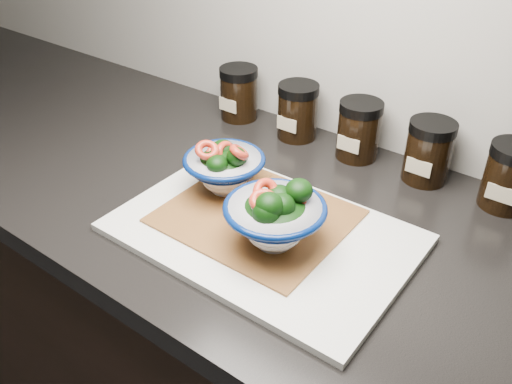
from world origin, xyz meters
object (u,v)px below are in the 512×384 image
Objects in this scene: bowl_left at (224,168)px; spice_jar_d at (428,151)px; spice_jar_c at (359,130)px; spice_jar_b at (298,111)px; spice_jar_a at (239,93)px; cutting_board at (263,233)px; spice_jar_e at (510,176)px; bowl_right at (275,217)px.

spice_jar_d is (0.25, 0.26, -0.00)m from bowl_left.
spice_jar_b is at bearing 180.00° from spice_jar_c.
spice_jar_c is at bearing 66.37° from bowl_left.
cutting_board is at bearing -46.83° from spice_jar_a.
spice_jar_a and spice_jar_e have the same top height.
spice_jar_c is (-0.00, 0.31, 0.05)m from cutting_board.
spice_jar_d is (0.42, 0.00, 0.00)m from spice_jar_a.
spice_jar_e is (0.14, 0.00, 0.00)m from spice_jar_d.
spice_jar_c is at bearing 0.00° from spice_jar_a.
bowl_right reaches higher than spice_jar_a.
spice_jar_a is 1.00× the size of spice_jar_b.
bowl_left is at bearing 157.14° from cutting_board.
spice_jar_a is at bearing 133.17° from cutting_board.
bowl_right is 1.33× the size of spice_jar_c.
cutting_board is 3.26× the size of bowl_left.
spice_jar_d is 1.00× the size of spice_jar_e.
spice_jar_a is 1.00× the size of spice_jar_e.
spice_jar_a is 0.15m from spice_jar_b.
spice_jar_c is at bearing 96.55° from bowl_right.
bowl_left is 0.28m from spice_jar_c.
bowl_left is 0.47m from spice_jar_e.
spice_jar_d is (0.10, 0.33, -0.01)m from bowl_right.
spice_jar_a is (-0.17, 0.26, -0.00)m from bowl_left.
spice_jar_d is (0.27, 0.00, 0.00)m from spice_jar_b.
spice_jar_a and spice_jar_c have the same top height.
spice_jar_b is at bearing 118.05° from bowl_right.
bowl_right is 0.41m from spice_jar_e.
cutting_board is at bearing -22.86° from bowl_left.
spice_jar_d is at bearing 180.00° from spice_jar_e.
spice_jar_b is 0.14m from spice_jar_c.
bowl_left is 1.22× the size of spice_jar_c.
bowl_right reaches higher than cutting_board.
bowl_left is 0.92× the size of bowl_right.
spice_jar_e is at bearing 48.51° from cutting_board.
spice_jar_e is at bearing 0.00° from spice_jar_c.
spice_jar_b and spice_jar_e have the same top height.
spice_jar_e is (0.27, 0.31, 0.05)m from cutting_board.
spice_jar_b is (-0.14, 0.31, 0.05)m from cutting_board.
spice_jar_e is at bearing 54.21° from bowl_right.
cutting_board is at bearing -65.73° from spice_jar_b.
spice_jar_b is (-0.18, 0.33, -0.01)m from bowl_right.
bowl_right is (0.04, -0.02, 0.06)m from cutting_board.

